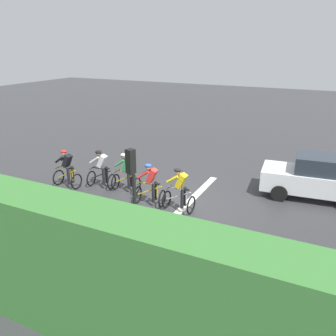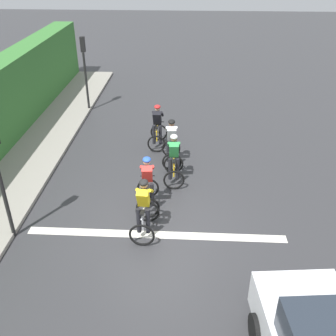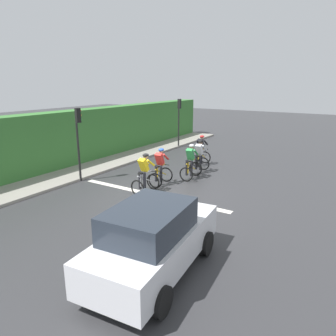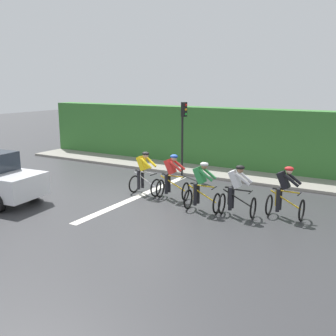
# 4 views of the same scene
# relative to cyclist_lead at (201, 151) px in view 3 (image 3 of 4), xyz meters

# --- Properties ---
(ground_plane) EXTENTS (80.00, 80.00, 0.00)m
(ground_plane) POSITION_rel_cyclist_lead_xyz_m (0.36, -4.96, -0.80)
(ground_plane) COLOR #333335
(sidewalk_kerb) EXTENTS (2.80, 24.86, 0.12)m
(sidewalk_kerb) POSITION_rel_cyclist_lead_xyz_m (-4.84, -2.96, -0.74)
(sidewalk_kerb) COLOR gray
(sidewalk_kerb) RESTS_ON ground
(stone_wall_low) EXTENTS (0.44, 24.86, 0.65)m
(stone_wall_low) POSITION_rel_cyclist_lead_xyz_m (-5.74, -2.96, -0.47)
(stone_wall_low) COLOR gray
(stone_wall_low) RESTS_ON ground
(hedge_wall) EXTENTS (1.10, 24.86, 2.98)m
(hedge_wall) POSITION_rel_cyclist_lead_xyz_m (-6.04, -2.96, 0.69)
(hedge_wall) COLOR #387533
(hedge_wall) RESTS_ON ground
(road_marking_stop_line) EXTENTS (7.00, 0.30, 0.01)m
(road_marking_stop_line) POSITION_rel_cyclist_lead_xyz_m (0.36, -5.28, -0.79)
(road_marking_stop_line) COLOR silver
(road_marking_stop_line) RESTS_ON ground
(cyclist_lead) EXTENTS (0.71, 1.10, 1.66)m
(cyclist_lead) POSITION_rel_cyclist_lead_xyz_m (0.00, 0.00, 0.00)
(cyclist_lead) COLOR black
(cyclist_lead) RESTS_ON ground
(cyclist_second) EXTENTS (0.76, 1.13, 1.66)m
(cyclist_second) POSITION_rel_cyclist_lead_xyz_m (0.60, -1.36, 0.00)
(cyclist_second) COLOR black
(cyclist_second) RESTS_ON ground
(cyclist_mid) EXTENTS (0.74, 1.12, 1.66)m
(cyclist_mid) POSITION_rel_cyclist_lead_xyz_m (0.72, -2.53, 0.00)
(cyclist_mid) COLOR black
(cyclist_mid) RESTS_ON ground
(cyclist_fourth) EXTENTS (0.78, 1.14, 1.66)m
(cyclist_fourth) POSITION_rel_cyclist_lead_xyz_m (0.03, -4.06, 0.00)
(cyclist_fourth) COLOR black
(cyclist_fourth) RESTS_ON ground
(cyclist_trailing) EXTENTS (0.73, 1.11, 1.66)m
(cyclist_trailing) POSITION_rel_cyclist_lead_xyz_m (0.06, -5.26, 0.00)
(cyclist_trailing) COLOR black
(cyclist_trailing) RESTS_ON ground
(car_white) EXTENTS (2.19, 4.25, 1.76)m
(car_white) POSITION_rel_cyclist_lead_xyz_m (3.56, -9.65, 0.08)
(car_white) COLOR silver
(car_white) RESTS_ON ground
(traffic_light_near_crossing) EXTENTS (0.25, 0.31, 3.34)m
(traffic_light_near_crossing) POSITION_rel_cyclist_lead_xyz_m (-3.44, -5.47, 1.43)
(traffic_light_near_crossing) COLOR black
(traffic_light_near_crossing) RESTS_ON ground
(traffic_light_far_junction) EXTENTS (0.22, 0.31, 3.34)m
(traffic_light_far_junction) POSITION_rel_cyclist_lead_xyz_m (-3.52, 3.64, 1.43)
(traffic_light_far_junction) COLOR black
(traffic_light_far_junction) RESTS_ON ground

